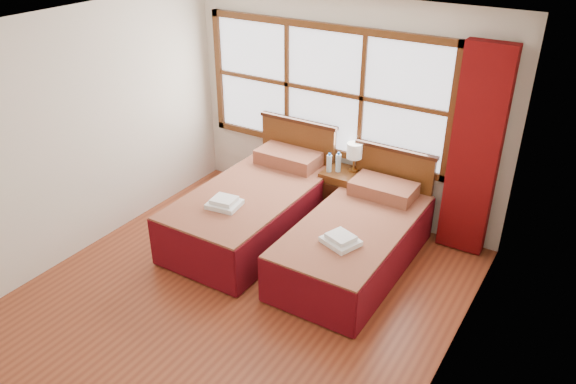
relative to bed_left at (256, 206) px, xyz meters
The scene contains 15 objects.
floor 1.36m from the bed_left, 65.30° to the right, with size 4.50×4.50×0.00m, color brown.
ceiling 2.62m from the bed_left, 65.30° to the right, with size 4.50×4.50×0.00m, color white.
wall_back 1.53m from the bed_left, 62.45° to the left, with size 4.00×4.00×0.00m, color silver.
wall_left 2.11m from the bed_left, 140.49° to the right, with size 4.50×4.50×0.00m, color silver.
wall_right 2.98m from the bed_left, 25.12° to the right, with size 4.50×4.50×0.00m, color silver.
window 1.57m from the bed_left, 73.55° to the left, with size 3.16×0.06×1.56m.
curtain 2.48m from the bed_left, 23.04° to the left, with size 0.50×0.16×2.30m, color maroon.
bed_left is the anchor object (origin of this frame).
bed_right 1.29m from the bed_left, ahead, with size 1.05×2.07×1.02m.
nightstand 1.07m from the bed_left, 48.00° to the left, with size 0.47×0.47×0.63m.
towels_left 0.62m from the bed_left, 92.61° to the right, with size 0.37×0.33×0.10m.
towels_right 1.43m from the bed_left, 19.49° to the right, with size 0.41×0.38×0.10m.
lamp 1.31m from the bed_left, 47.62° to the left, with size 0.18×0.18×0.35m.
bottle_near 1.00m from the bed_left, 51.87° to the left, with size 0.06×0.06×0.24m.
bottle_far 1.09m from the bed_left, 50.03° to the left, with size 0.06×0.06×0.25m.
Camera 1 is at (2.75, -3.43, 3.55)m, focal length 35.00 mm.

